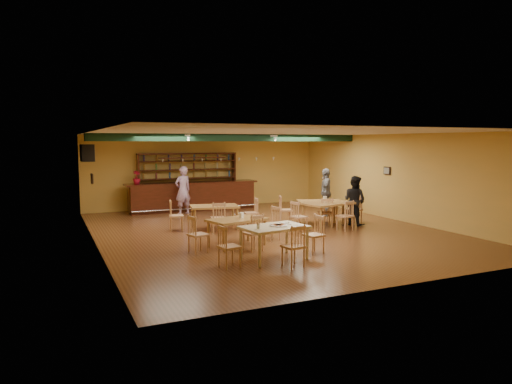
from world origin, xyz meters
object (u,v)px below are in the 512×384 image
dining_table_b (320,212)px  patron_right_a (355,201)px  dining_table_a (215,217)px  dining_table_d (328,215)px  bar_counter (193,196)px  near_table (274,243)px  dining_table_c (237,232)px  patron_bar (183,190)px

dining_table_b → patron_right_a: bearing=-26.8°
dining_table_a → dining_table_d: (3.40, -1.23, 0.03)m
bar_counter → dining_table_d: bearing=-61.7°
dining_table_d → near_table: size_ratio=1.08×
bar_counter → patron_right_a: 6.64m
bar_counter → dining_table_a: bar_counter is taller
dining_table_c → bar_counter: bearing=68.9°
dining_table_b → dining_table_c: size_ratio=1.03×
bar_counter → dining_table_b: 5.53m
dining_table_a → near_table: bearing=-80.2°
near_table → patron_bar: patron_bar is taller
dining_table_a → dining_table_d: 3.62m
dining_table_c → patron_bar: (0.19, 5.90, 0.54)m
dining_table_a → patron_bar: 3.35m
dining_table_a → patron_right_a: (4.41, -1.25, 0.44)m
dining_table_c → patron_right_a: (4.70, 1.35, 0.44)m
bar_counter → patron_bar: patron_bar is taller
dining_table_a → patron_bar: size_ratio=0.81×
dining_table_b → patron_bar: patron_bar is taller
near_table → patron_right_a: bearing=25.6°
dining_table_c → dining_table_d: (3.69, 1.37, 0.03)m
dining_table_a → dining_table_c: bearing=-86.0°
near_table → patron_right_a: size_ratio=0.91×
dining_table_b → near_table: bearing=-115.5°
dining_table_c → dining_table_d: size_ratio=0.92×
dining_table_a → dining_table_b: dining_table_b is taller
dining_table_b → patron_bar: bearing=152.9°
bar_counter → dining_table_d: bar_counter is taller
dining_table_d → near_table: bearing=-151.1°
dining_table_a → dining_table_c: 2.61m
near_table → patron_bar: size_ratio=0.81×
dining_table_d → patron_right_a: bearing=-13.8°
patron_bar → patron_right_a: 6.41m
dining_table_d → patron_right_a: 1.09m
dining_table_b → patron_right_a: (0.80, -0.80, 0.43)m
dining_table_c → dining_table_a: bearing=69.4°
near_table → patron_right_a: 5.40m
patron_bar → patron_right_a: patron_bar is taller
patron_right_a → bar_counter: bearing=16.8°
dining_table_b → patron_right_a: patron_right_a is taller
dining_table_a → near_table: near_table is taller
bar_counter → patron_right_a: size_ratio=3.26×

